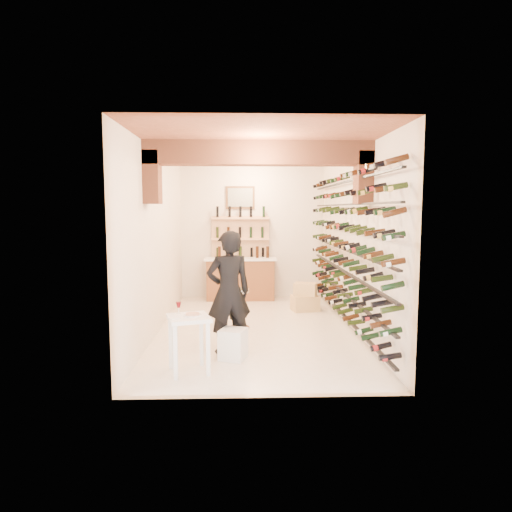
{
  "coord_description": "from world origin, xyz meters",
  "views": [
    {
      "loc": [
        -0.26,
        -7.92,
        2.17
      ],
      "look_at": [
        0.0,
        0.3,
        1.3
      ],
      "focal_mm": 31.17,
      "sensor_mm": 36.0,
      "label": 1
    }
  ],
  "objects_px": {
    "white_stool": "(233,344)",
    "chrome_barstool": "(239,306)",
    "wine_rack": "(341,244)",
    "back_counter": "(241,277)",
    "tasting_table": "(189,326)",
    "crate_lower": "(305,303)",
    "person": "(229,292)"
  },
  "relations": [
    {
      "from": "white_stool",
      "to": "chrome_barstool",
      "type": "bearing_deg",
      "value": 87.24
    },
    {
      "from": "wine_rack",
      "to": "chrome_barstool",
      "type": "distance_m",
      "value": 2.16
    },
    {
      "from": "back_counter",
      "to": "wine_rack",
      "type": "bearing_deg",
      "value": -55.34
    },
    {
      "from": "back_counter",
      "to": "tasting_table",
      "type": "xyz_separation_m",
      "value": [
        -0.67,
        -4.8,
        0.09
      ]
    },
    {
      "from": "wine_rack",
      "to": "crate_lower",
      "type": "height_order",
      "value": "wine_rack"
    },
    {
      "from": "person",
      "to": "tasting_table",
      "type": "bearing_deg",
      "value": 41.02
    },
    {
      "from": "back_counter",
      "to": "tasting_table",
      "type": "bearing_deg",
      "value": -97.94
    },
    {
      "from": "wine_rack",
      "to": "person",
      "type": "relative_size",
      "value": 3.07
    },
    {
      "from": "back_counter",
      "to": "person",
      "type": "xyz_separation_m",
      "value": [
        -0.16,
        -3.99,
        0.39
      ]
    },
    {
      "from": "white_stool",
      "to": "person",
      "type": "xyz_separation_m",
      "value": [
        -0.07,
        0.29,
        0.71
      ]
    },
    {
      "from": "wine_rack",
      "to": "white_stool",
      "type": "xyz_separation_m",
      "value": [
        -1.92,
        -1.64,
        -1.33
      ]
    },
    {
      "from": "white_stool",
      "to": "crate_lower",
      "type": "height_order",
      "value": "white_stool"
    },
    {
      "from": "wine_rack",
      "to": "chrome_barstool",
      "type": "xyz_separation_m",
      "value": [
        -1.85,
        0.01,
        -1.12
      ]
    },
    {
      "from": "crate_lower",
      "to": "wine_rack",
      "type": "bearing_deg",
      "value": -72.32
    },
    {
      "from": "person",
      "to": "crate_lower",
      "type": "xyz_separation_m",
      "value": [
        1.55,
        2.74,
        -0.76
      ]
    },
    {
      "from": "wine_rack",
      "to": "back_counter",
      "type": "height_order",
      "value": "wine_rack"
    },
    {
      "from": "back_counter",
      "to": "chrome_barstool",
      "type": "xyz_separation_m",
      "value": [
        -0.01,
        -2.64,
        -0.11
      ]
    },
    {
      "from": "person",
      "to": "crate_lower",
      "type": "relative_size",
      "value": 3.36
    },
    {
      "from": "tasting_table",
      "to": "chrome_barstool",
      "type": "xyz_separation_m",
      "value": [
        0.66,
        2.16,
        -0.2
      ]
    },
    {
      "from": "back_counter",
      "to": "chrome_barstool",
      "type": "relative_size",
      "value": 2.32
    },
    {
      "from": "wine_rack",
      "to": "back_counter",
      "type": "bearing_deg",
      "value": 124.66
    },
    {
      "from": "wine_rack",
      "to": "back_counter",
      "type": "distance_m",
      "value": 3.38
    },
    {
      "from": "back_counter",
      "to": "person",
      "type": "distance_m",
      "value": 4.01
    },
    {
      "from": "tasting_table",
      "to": "chrome_barstool",
      "type": "height_order",
      "value": "tasting_table"
    },
    {
      "from": "person",
      "to": "chrome_barstool",
      "type": "relative_size",
      "value": 2.53
    },
    {
      "from": "back_counter",
      "to": "white_stool",
      "type": "distance_m",
      "value": 4.3
    },
    {
      "from": "white_stool",
      "to": "crate_lower",
      "type": "distance_m",
      "value": 3.37
    },
    {
      "from": "person",
      "to": "wine_rack",
      "type": "bearing_deg",
      "value": -162.69
    },
    {
      "from": "person",
      "to": "chrome_barstool",
      "type": "height_order",
      "value": "person"
    },
    {
      "from": "tasting_table",
      "to": "back_counter",
      "type": "bearing_deg",
      "value": 65.0
    },
    {
      "from": "chrome_barstool",
      "to": "wine_rack",
      "type": "bearing_deg",
      "value": -0.36
    },
    {
      "from": "person",
      "to": "crate_lower",
      "type": "distance_m",
      "value": 3.24
    }
  ]
}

